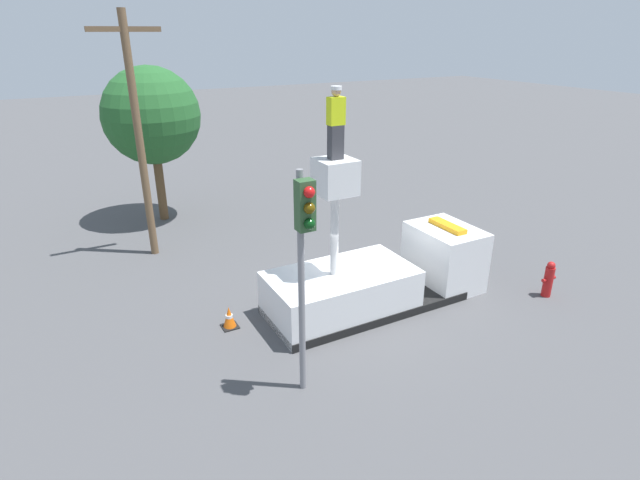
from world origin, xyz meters
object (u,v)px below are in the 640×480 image
(worker, at_px, (336,123))
(tree_left_bg, at_px, (151,116))
(bucket_truck, at_px, (378,278))
(traffic_cone_rear, at_px, (229,318))
(traffic_light_pole, at_px, (304,244))
(utility_pole, at_px, (138,132))
(fire_hydrant, at_px, (549,279))

(worker, relative_size, tree_left_bg, 0.28)
(bucket_truck, bearing_deg, traffic_cone_rear, 169.49)
(worker, xyz_separation_m, traffic_cone_rear, (-2.79, 0.79, -5.08))
(bucket_truck, xyz_separation_m, traffic_light_pole, (-3.64, -2.51, 2.77))
(traffic_cone_rear, bearing_deg, tree_left_bg, 88.14)
(bucket_truck, bearing_deg, traffic_light_pole, -145.38)
(tree_left_bg, distance_m, utility_pole, 3.65)
(bucket_truck, distance_m, utility_pole, 9.19)
(bucket_truck, bearing_deg, worker, 180.00)
(bucket_truck, bearing_deg, fire_hydrant, -23.83)
(worker, xyz_separation_m, traffic_light_pole, (-2.15, -2.51, -1.79))
(bucket_truck, distance_m, tree_left_bg, 11.56)
(bucket_truck, relative_size, fire_hydrant, 5.83)
(bucket_truck, relative_size, utility_pole, 0.82)
(traffic_light_pole, xyz_separation_m, utility_pole, (-1.43, 9.30, 0.79))
(worker, bearing_deg, tree_left_bg, 103.58)
(utility_pole, bearing_deg, worker, -62.23)
(bucket_truck, height_order, traffic_light_pole, traffic_light_pole)
(tree_left_bg, bearing_deg, traffic_light_pole, -88.50)
(fire_hydrant, height_order, traffic_cone_rear, fire_hydrant)
(traffic_light_pole, bearing_deg, utility_pole, 98.73)
(traffic_light_pole, distance_m, traffic_cone_rear, 4.70)
(worker, distance_m, fire_hydrant, 8.14)
(bucket_truck, distance_m, traffic_cone_rear, 4.39)
(traffic_cone_rear, height_order, utility_pole, utility_pole)
(bucket_truck, xyz_separation_m, tree_left_bg, (-3.97, 10.27, 3.52))
(tree_left_bg, xyz_separation_m, utility_pole, (-1.09, -3.49, 0.04))
(fire_hydrant, bearing_deg, tree_left_bg, 125.16)
(utility_pole, bearing_deg, traffic_cone_rear, -82.54)
(worker, bearing_deg, traffic_light_pole, -130.50)
(fire_hydrant, relative_size, traffic_cone_rear, 1.85)
(tree_left_bg, bearing_deg, worker, -76.42)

